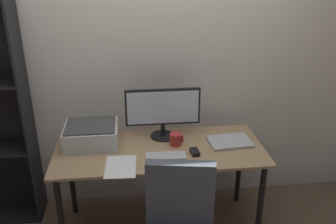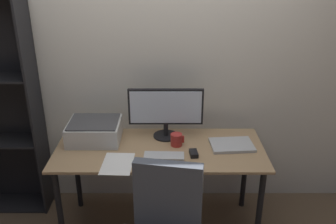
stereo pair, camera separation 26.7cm
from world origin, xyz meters
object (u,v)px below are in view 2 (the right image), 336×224
(keyboard, at_px, (163,156))
(printer, at_px, (94,131))
(desk, at_px, (159,158))
(mouse, at_px, (193,153))
(laptop, at_px, (231,145))
(coffee_mug, at_px, (176,140))
(monitor, at_px, (165,110))

(keyboard, distance_m, printer, 0.61)
(desk, height_order, mouse, mouse)
(printer, bearing_deg, desk, -14.61)
(laptop, bearing_deg, coffee_mug, 173.45)
(keyboard, xyz_separation_m, laptop, (0.51, 0.16, 0.00))
(coffee_mug, distance_m, printer, 0.64)
(mouse, bearing_deg, keyboard, -178.94)
(desk, relative_size, printer, 3.93)
(monitor, relative_size, printer, 1.46)
(monitor, relative_size, laptop, 1.82)
(desk, distance_m, coffee_mug, 0.19)
(monitor, relative_size, mouse, 6.07)
(desk, bearing_deg, keyboard, -76.26)
(desk, xyz_separation_m, mouse, (0.25, -0.11, 0.10))
(mouse, relative_size, printer, 0.24)
(mouse, xyz_separation_m, coffee_mug, (-0.12, 0.15, 0.03))
(desk, height_order, printer, printer)
(laptop, bearing_deg, mouse, -159.84)
(monitor, bearing_deg, desk, -103.04)
(printer, bearing_deg, mouse, -17.65)
(coffee_mug, xyz_separation_m, laptop, (0.42, -0.02, -0.04))
(mouse, relative_size, coffee_mug, 0.93)
(desk, xyz_separation_m, laptop, (0.55, 0.03, 0.10))
(desk, distance_m, mouse, 0.29)
(monitor, bearing_deg, printer, -174.05)
(monitor, height_order, laptop, monitor)
(desk, xyz_separation_m, coffee_mug, (0.13, 0.04, 0.14))
(coffee_mug, bearing_deg, printer, 172.06)
(keyboard, bearing_deg, coffee_mug, 64.43)
(laptop, bearing_deg, keyboard, -166.88)
(desk, distance_m, printer, 0.55)
(laptop, bearing_deg, printer, 169.92)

